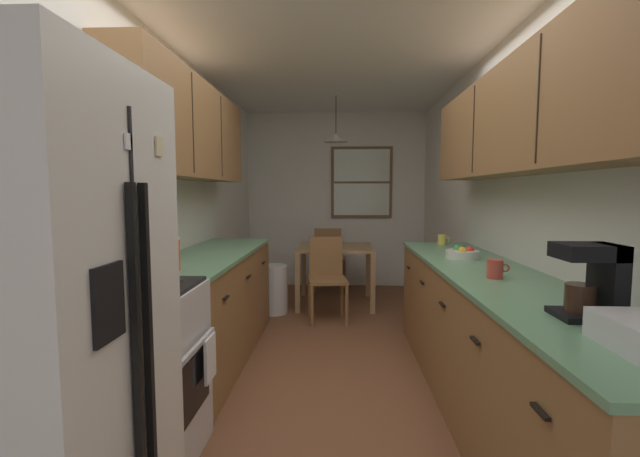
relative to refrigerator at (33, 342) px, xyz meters
name	(u,v)px	position (x,y,z in m)	size (l,w,h in m)	color
ground_plane	(333,351)	(0.95, 2.26, -0.90)	(12.00, 12.00, 0.00)	brown
wall_left	(178,206)	(-0.40, 2.26, 0.38)	(0.10, 9.00, 2.55)	silver
wall_right	(494,206)	(2.30, 2.26, 0.38)	(0.10, 9.00, 2.55)	silver
wall_back	(336,200)	(0.95, 4.91, 0.38)	(4.40, 0.10, 2.55)	silver
ceiling_slab	(334,47)	(0.95, 2.26, 1.69)	(4.40, 9.00, 0.08)	white
refrigerator	(33,342)	(0.00, 0.00, 0.00)	(0.73, 0.74, 1.80)	white
stove_range	(132,375)	(-0.04, 0.70, -0.43)	(0.66, 0.62, 1.10)	silver
microwave_over_range	(99,138)	(-0.16, 0.70, 0.75)	(0.39, 0.58, 0.35)	silver
counter_left	(212,306)	(-0.05, 2.05, -0.45)	(0.64, 2.07, 0.90)	olive
upper_cabinets_left	(188,131)	(-0.19, 2.00, 0.97)	(0.33, 2.15, 0.75)	olive
counter_right	(492,344)	(1.95, 1.27, -0.45)	(0.64, 3.17, 0.90)	olive
upper_cabinets_right	(528,117)	(2.09, 1.22, 0.92)	(0.33, 2.85, 0.64)	olive
dining_table	(335,255)	(0.96, 3.82, -0.28)	(0.92, 0.86, 0.73)	#A87F51
dining_chair_near	(327,274)	(0.87, 3.18, -0.40)	(0.45, 0.45, 0.90)	olive
dining_chair_far	(329,256)	(0.86, 4.45, -0.40)	(0.45, 0.45, 0.90)	olive
pendant_light	(336,138)	(0.96, 3.82, 1.15)	(0.30, 0.30, 0.55)	black
back_window	(362,182)	(1.33, 4.84, 0.63)	(0.89, 0.05, 1.03)	brown
trash_bin	(274,289)	(0.25, 3.39, -0.62)	(0.32, 0.32, 0.55)	silver
storage_canister	(172,254)	(-0.05, 1.26, 0.11)	(0.10, 0.10, 0.21)	#D84C19
dish_towel	(210,358)	(0.31, 0.85, -0.40)	(0.02, 0.16, 0.24)	white
coffee_maker	(594,279)	(1.99, 0.35, 0.15)	(0.22, 0.18, 0.29)	black
mug_by_coffeemaker	(442,240)	(1.97, 2.65, 0.05)	(0.11, 0.07, 0.09)	#E5CC4C
mug_spare	(495,269)	(1.89, 1.11, 0.05)	(0.13, 0.09, 0.11)	#BF3F33
fruit_bowl	(462,253)	(1.92, 1.82, 0.04)	(0.24, 0.24, 0.09)	silver
table_serving_bowl	(330,244)	(0.90, 3.77, -0.14)	(0.17, 0.17, 0.06)	silver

